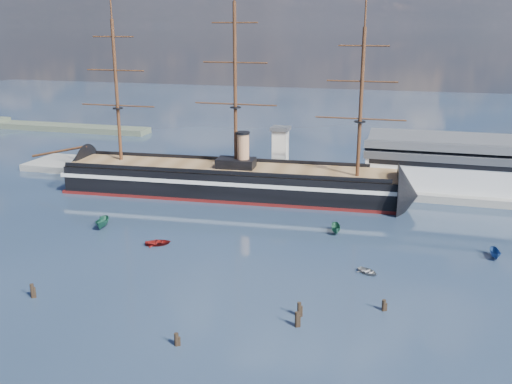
# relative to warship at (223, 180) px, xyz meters

# --- Properties ---
(ground) EXTENTS (600.00, 600.00, 0.00)m
(ground) POSITION_rel_warship_xyz_m (9.68, -20.00, -4.04)
(ground) COLOR #192639
(ground) RESTS_ON ground
(quay) EXTENTS (180.00, 18.00, 2.00)m
(quay) POSITION_rel_warship_xyz_m (19.68, 16.00, -4.04)
(quay) COLOR slate
(quay) RESTS_ON ground
(warehouse) EXTENTS (63.00, 21.00, 11.60)m
(warehouse) POSITION_rel_warship_xyz_m (67.68, 20.00, 3.95)
(warehouse) COLOR #B7BABC
(warehouse) RESTS_ON ground
(quay_tower) EXTENTS (5.00, 5.00, 15.00)m
(quay_tower) POSITION_rel_warship_xyz_m (12.68, 13.00, 5.72)
(quay_tower) COLOR silver
(quay_tower) RESTS_ON ground
(shoreline) EXTENTS (120.00, 10.00, 4.00)m
(shoreline) POSITION_rel_warship_xyz_m (-129.55, 75.00, -2.59)
(shoreline) COLOR #3F4C38
(shoreline) RESTS_ON ground
(warship) EXTENTS (113.40, 22.31, 53.94)m
(warship) POSITION_rel_warship_xyz_m (0.00, 0.00, 0.00)
(warship) COLOR black
(warship) RESTS_ON ground
(motorboat_a) EXTENTS (7.37, 4.05, 2.79)m
(motorboat_a) POSITION_rel_warship_xyz_m (-17.49, -32.73, -4.04)
(motorboat_a) COLOR #19503D
(motorboat_a) RESTS_ON ground
(motorboat_b) EXTENTS (2.60, 3.55, 1.54)m
(motorboat_b) POSITION_rel_warship_xyz_m (-0.85, -38.94, -4.04)
(motorboat_b) COLOR maroon
(motorboat_b) RESTS_ON ground
(motorboat_c) EXTENTS (6.43, 3.45, 2.44)m
(motorboat_c) POSITION_rel_warship_xyz_m (33.83, -21.68, -4.04)
(motorboat_c) COLOR #23583F
(motorboat_c) RESTS_ON ground
(motorboat_e) EXTENTS (2.44, 2.78, 1.25)m
(motorboat_e) POSITION_rel_warship_xyz_m (42.57, -41.45, -4.04)
(motorboat_e) COLOR slate
(motorboat_e) RESTS_ON ground
(motorboat_f) EXTENTS (5.65, 2.45, 2.20)m
(motorboat_f) POSITION_rel_warship_xyz_m (66.00, -27.10, -4.04)
(motorboat_f) COLOR navy
(motorboat_f) RESTS_ON ground
(piling_near_left) EXTENTS (0.64, 0.64, 3.20)m
(piling_near_left) POSITION_rel_warship_xyz_m (-10.67, -66.79, -4.04)
(piling_near_left) COLOR black
(piling_near_left) RESTS_ON ground
(piling_near_mid) EXTENTS (0.64, 0.64, 2.65)m
(piling_near_mid) POSITION_rel_warship_xyz_m (18.65, -73.98, -4.04)
(piling_near_mid) COLOR black
(piling_near_mid) RESTS_ON ground
(piling_near_right) EXTENTS (0.64, 0.64, 3.16)m
(piling_near_right) POSITION_rel_warship_xyz_m (34.05, -64.05, -4.04)
(piling_near_right) COLOR black
(piling_near_right) RESTS_ON ground
(piling_far_right) EXTENTS (0.64, 0.64, 2.60)m
(piling_far_right) POSITION_rel_warship_xyz_m (46.37, -55.20, -4.04)
(piling_far_right) COLOR black
(piling_far_right) RESTS_ON ground
(piling_extra) EXTENTS (0.64, 0.64, 3.10)m
(piling_extra) POSITION_rel_warship_xyz_m (33.71, -60.78, -4.04)
(piling_extra) COLOR black
(piling_extra) RESTS_ON ground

